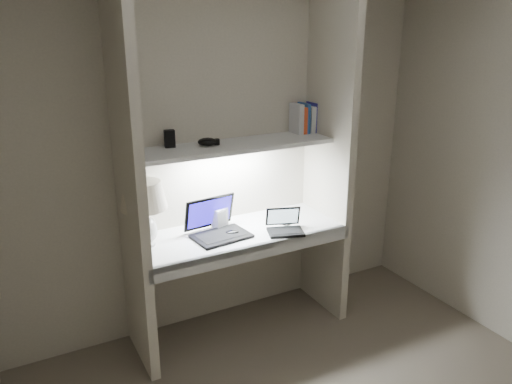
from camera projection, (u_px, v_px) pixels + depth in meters
back_wall at (222, 155)px, 3.53m from camera, size 3.20×0.01×2.50m
alcove_panel_left at (129, 179)px, 2.97m from camera, size 0.06×0.55×2.50m
alcove_panel_right at (329, 151)px, 3.62m from camera, size 0.06×0.55×2.50m
desk at (240, 233)px, 3.46m from camera, size 1.40×0.55×0.04m
desk_apron at (257, 252)px, 3.25m from camera, size 1.46×0.03×0.10m
shelf at (233, 146)px, 3.34m from camera, size 1.40×0.36×0.03m
strip_light at (233, 149)px, 3.35m from camera, size 0.60×0.04×0.02m
table_lamp at (144, 203)px, 3.13m from camera, size 0.29×0.29×0.43m
laptop_main at (217, 227)px, 3.37m from camera, size 0.40×0.36×0.25m
laptop_netbook at (285, 226)px, 3.43m from camera, size 0.29×0.28×0.16m
speaker at (220, 218)px, 3.49m from camera, size 0.12×0.10×0.14m
mouse at (232, 233)px, 3.38m from camera, size 0.11×0.08×0.03m
cable_coil at (287, 221)px, 3.60m from camera, size 0.09×0.09×0.01m
sticky_note at (145, 244)px, 3.24m from camera, size 0.10×0.10×0.00m
book_row at (306, 118)px, 3.68m from camera, size 0.21×0.14×0.22m
shelf_box at (170, 139)px, 3.23m from camera, size 0.07×0.06×0.11m
shelf_gadget at (207, 142)px, 3.28m from camera, size 0.15×0.12×0.05m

